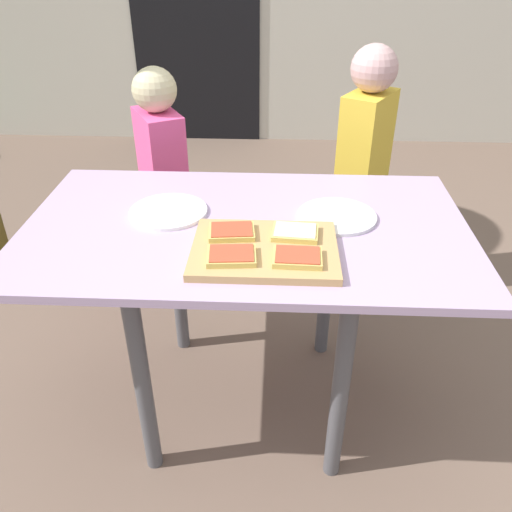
% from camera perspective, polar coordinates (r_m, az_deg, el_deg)
% --- Properties ---
extents(ground_plane, '(16.00, 16.00, 0.00)m').
position_cam_1_polar(ground_plane, '(1.90, -0.91, -15.26)').
color(ground_plane, brown).
extents(dining_table, '(1.24, 0.72, 0.70)m').
position_cam_1_polar(dining_table, '(1.51, -1.10, 0.43)').
color(dining_table, '#AE94B9').
rests_on(dining_table, ground).
extents(cutting_board, '(0.37, 0.28, 0.02)m').
position_cam_1_polar(cutting_board, '(1.32, 0.94, 0.68)').
color(cutting_board, tan).
rests_on(cutting_board, dining_table).
extents(pizza_slice_near_left, '(0.13, 0.10, 0.02)m').
position_cam_1_polar(pizza_slice_near_left, '(1.27, -2.69, 0.05)').
color(pizza_slice_near_left, '#CFB45A').
rests_on(pizza_slice_near_left, cutting_board).
extents(pizza_slice_far_right, '(0.13, 0.10, 0.02)m').
position_cam_1_polar(pizza_slice_far_right, '(1.37, 4.29, 2.59)').
color(pizza_slice_far_right, '#CFB45A').
rests_on(pizza_slice_far_right, cutting_board).
extents(pizza_slice_far_left, '(0.13, 0.10, 0.02)m').
position_cam_1_polar(pizza_slice_far_left, '(1.37, -2.67, 2.68)').
color(pizza_slice_far_left, '#CFB45A').
rests_on(pizza_slice_far_left, cutting_board).
extents(pizza_slice_near_right, '(0.12, 0.09, 0.02)m').
position_cam_1_polar(pizza_slice_near_right, '(1.26, 4.54, -0.12)').
color(pizza_slice_near_right, '#CFB45A').
rests_on(pizza_slice_near_right, cutting_board).
extents(plate_white_left, '(0.22, 0.22, 0.01)m').
position_cam_1_polar(plate_white_left, '(1.54, -9.53, 4.83)').
color(plate_white_left, white).
rests_on(plate_white_left, dining_table).
extents(plate_white_right, '(0.22, 0.22, 0.01)m').
position_cam_1_polar(plate_white_right, '(1.51, 8.81, 4.32)').
color(plate_white_right, silver).
rests_on(plate_white_right, dining_table).
extents(child_left, '(0.24, 0.28, 0.97)m').
position_cam_1_polar(child_left, '(2.18, -10.12, 8.94)').
color(child_left, '#492342').
rests_on(child_left, ground).
extents(child_right, '(0.24, 0.28, 1.05)m').
position_cam_1_polar(child_right, '(2.18, 11.65, 10.14)').
color(child_right, navy).
rests_on(child_right, ground).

